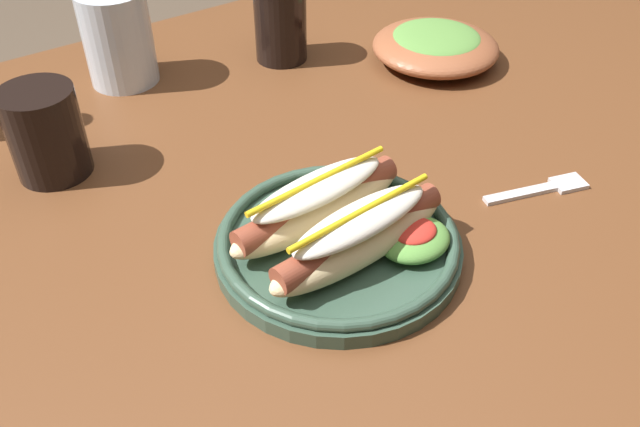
{
  "coord_description": "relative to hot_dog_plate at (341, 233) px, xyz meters",
  "views": [
    {
      "loc": [
        -0.35,
        -0.52,
        1.19
      ],
      "look_at": [
        -0.06,
        -0.11,
        0.77
      ],
      "focal_mm": 37.9,
      "sensor_mm": 36.0,
      "label": 1
    }
  ],
  "objects": [
    {
      "name": "soda_cup",
      "position": [
        0.18,
        0.38,
        0.03
      ],
      "size": [
        0.07,
        0.07,
        0.12
      ],
      "primitive_type": "cylinder",
      "color": "black",
      "rests_on": "dining_table"
    },
    {
      "name": "extra_cup",
      "position": [
        -0.18,
        0.29,
        0.02
      ],
      "size": [
        0.08,
        0.08,
        0.1
      ],
      "primitive_type": "cylinder",
      "color": "black",
      "rests_on": "dining_table"
    },
    {
      "name": "water_cup",
      "position": [
        -0.03,
        0.45,
        0.04
      ],
      "size": [
        0.09,
        0.09,
        0.12
      ],
      "primitive_type": "cylinder",
      "color": "silver",
      "rests_on": "dining_table"
    },
    {
      "name": "dining_table",
      "position": [
        0.06,
        0.14,
        -0.12
      ],
      "size": [
        1.46,
        0.93,
        0.74
      ],
      "color": "brown",
      "rests_on": "ground_plane"
    },
    {
      "name": "fork",
      "position": [
        0.24,
        -0.05,
        -0.02
      ],
      "size": [
        0.12,
        0.05,
        0.0
      ],
      "rotation": [
        0.0,
        0.0,
        -0.3
      ],
      "color": "silver",
      "rests_on": "dining_table"
    },
    {
      "name": "side_bowl",
      "position": [
        0.35,
        0.25,
        -0.0
      ],
      "size": [
        0.18,
        0.18,
        0.05
      ],
      "color": "brown",
      "rests_on": "dining_table"
    },
    {
      "name": "hot_dog_plate",
      "position": [
        0.0,
        0.0,
        0.0
      ],
      "size": [
        0.24,
        0.24,
        0.08
      ],
      "color": "#334C3D",
      "rests_on": "dining_table"
    }
  ]
}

